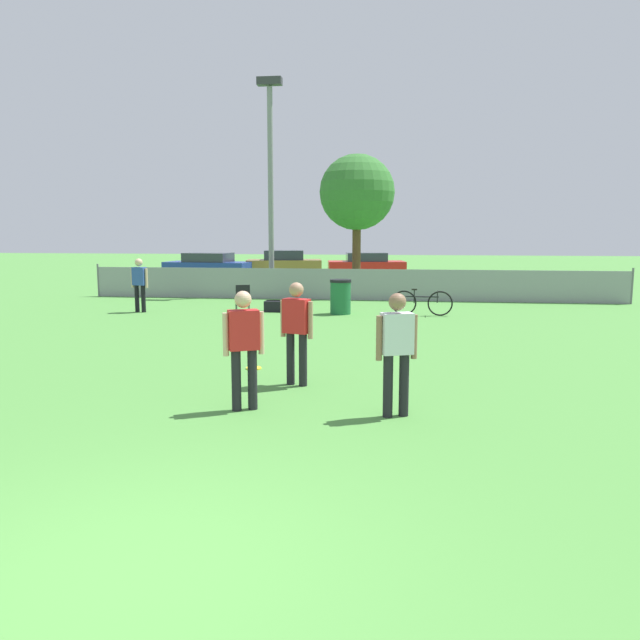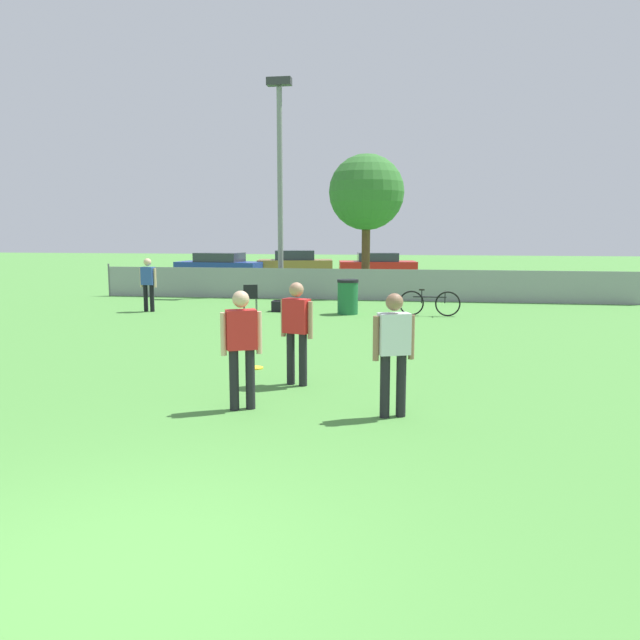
{
  "view_description": "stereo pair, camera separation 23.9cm",
  "coord_description": "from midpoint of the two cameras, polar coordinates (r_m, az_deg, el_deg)",
  "views": [
    {
      "loc": [
        1.88,
        -3.91,
        2.43
      ],
      "look_at": [
        0.59,
        5.63,
        1.05
      ],
      "focal_mm": 35.0,
      "sensor_mm": 36.0,
      "label": 1
    },
    {
      "loc": [
        2.11,
        -3.87,
        2.43
      ],
      "look_at": [
        0.59,
        5.63,
        1.05
      ],
      "focal_mm": 35.0,
      "sensor_mm": 36.0,
      "label": 2
    }
  ],
  "objects": [
    {
      "name": "ground_plane",
      "position": [
        5.0,
        -16.9,
        -21.29
      ],
      "size": [
        120.0,
        120.0,
        0.0
      ],
      "primitive_type": "plane",
      "color": "#4C8C3D"
    },
    {
      "name": "fence_backline",
      "position": [
        22.06,
        3.88,
        3.26
      ],
      "size": [
        18.93,
        0.07,
        1.21
      ],
      "color": "gray",
      "rests_on": "ground_plane"
    },
    {
      "name": "light_pole",
      "position": [
        23.74,
        -3.39,
        13.67
      ],
      "size": [
        0.9,
        0.36,
        7.93
      ],
      "color": "gray",
      "rests_on": "ground_plane"
    },
    {
      "name": "tree_near_pole",
      "position": [
        23.94,
        4.55,
        11.5
      ],
      "size": [
        2.84,
        2.84,
        5.29
      ],
      "color": "brown",
      "rests_on": "ground_plane"
    },
    {
      "name": "player_defender_red",
      "position": [
        9.78,
        -1.45,
        -0.54
      ],
      "size": [
        0.54,
        0.33,
        1.64
      ],
      "rotation": [
        0.0,
        0.0,
        -0.31
      ],
      "color": "black",
      "rests_on": "ground_plane"
    },
    {
      "name": "player_receiver_white",
      "position": [
        8.16,
        7.59,
        -2.35
      ],
      "size": [
        0.53,
        0.35,
        1.64
      ],
      "rotation": [
        0.0,
        0.0,
        0.37
      ],
      "color": "black",
      "rests_on": "ground_plane"
    },
    {
      "name": "player_thrower_red",
      "position": [
        8.49,
        -6.39,
        -1.92
      ],
      "size": [
        0.52,
        0.37,
        1.64
      ],
      "rotation": [
        0.0,
        0.0,
        0.43
      ],
      "color": "black",
      "rests_on": "ground_plane"
    },
    {
      "name": "spectator_in_blue",
      "position": [
        19.49,
        -15.1,
        3.47
      ],
      "size": [
        0.54,
        0.26,
        1.61
      ],
      "rotation": [
        0.0,
        0.0,
        3.04
      ],
      "color": "black",
      "rests_on": "ground_plane"
    },
    {
      "name": "frisbee_disc",
      "position": [
        11.18,
        -5.31,
        -4.36
      ],
      "size": [
        0.28,
        0.28,
        0.03
      ],
      "color": "yellow",
      "rests_on": "ground_plane"
    },
    {
      "name": "folding_chair_sideline",
      "position": [
        18.98,
        -6.03,
        2.21
      ],
      "size": [
        0.54,
        0.54,
        0.83
      ],
      "rotation": [
        0.0,
        0.0,
        3.48
      ],
      "color": "#333338",
      "rests_on": "ground_plane"
    },
    {
      "name": "bicycle_sideline",
      "position": [
        18.2,
        10.36,
        1.54
      ],
      "size": [
        1.75,
        0.44,
        0.77
      ],
      "rotation": [
        0.0,
        0.0,
        -0.03
      ],
      "color": "black",
      "rests_on": "ground_plane"
    },
    {
      "name": "trash_bin",
      "position": [
        18.31,
        2.93,
        2.14
      ],
      "size": [
        0.63,
        0.63,
        1.02
      ],
      "color": "#1E6638",
      "rests_on": "ground_plane"
    },
    {
      "name": "gear_bag_sideline",
      "position": [
        18.95,
        -2.92,
        1.28
      ],
      "size": [
        0.72,
        0.4,
        0.35
      ],
      "color": "black",
      "rests_on": "ground_plane"
    },
    {
      "name": "parked_car_blue",
      "position": [
        33.11,
        -8.95,
        4.97
      ],
      "size": [
        4.63,
        2.31,
        1.3
      ],
      "rotation": [
        0.0,
        0.0,
        -0.12
      ],
      "color": "black",
      "rests_on": "ground_plane"
    },
    {
      "name": "parked_car_tan",
      "position": [
        33.54,
        -2.09,
        5.19
      ],
      "size": [
        4.21,
        2.48,
        1.4
      ],
      "rotation": [
        0.0,
        0.0,
        0.17
      ],
      "color": "black",
      "rests_on": "ground_plane"
    },
    {
      "name": "parked_car_red",
      "position": [
        33.57,
        5.48,
        5.06
      ],
      "size": [
        4.29,
        2.42,
        1.28
      ],
      "rotation": [
        0.0,
        0.0,
        0.16
      ],
      "color": "black",
      "rests_on": "ground_plane"
    }
  ]
}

